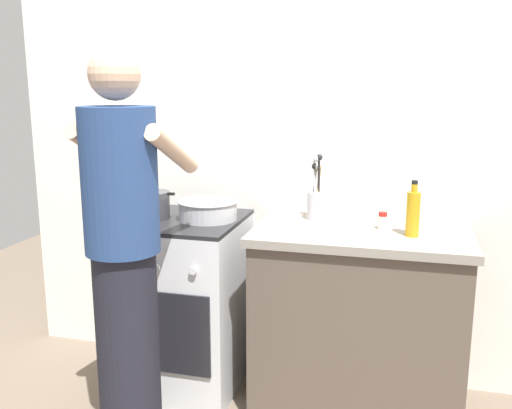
{
  "coord_description": "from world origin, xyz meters",
  "views": [
    {
      "loc": [
        0.72,
        -2.42,
        1.56
      ],
      "look_at": [
        0.05,
        0.12,
        1.0
      ],
      "focal_mm": 39.42,
      "sensor_mm": 36.0,
      "label": 1
    }
  ],
  "objects_px": {
    "mixing_bowl": "(208,209)",
    "spice_bottle": "(383,221)",
    "pot": "(153,205)",
    "person": "(124,260)",
    "utensil_crock": "(317,200)",
    "stove_range": "(183,303)",
    "oil_bottle": "(413,213)"
  },
  "relations": [
    {
      "from": "stove_range",
      "to": "pot",
      "type": "height_order",
      "value": "pot"
    },
    {
      "from": "pot",
      "to": "person",
      "type": "distance_m",
      "value": 0.59
    },
    {
      "from": "utensil_crock",
      "to": "spice_bottle",
      "type": "xyz_separation_m",
      "value": [
        0.33,
        -0.12,
        -0.06
      ]
    },
    {
      "from": "spice_bottle",
      "to": "stove_range",
      "type": "bearing_deg",
      "value": -177.67
    },
    {
      "from": "pot",
      "to": "mixing_bowl",
      "type": "xyz_separation_m",
      "value": [
        0.28,
        0.04,
        -0.01
      ]
    },
    {
      "from": "spice_bottle",
      "to": "oil_bottle",
      "type": "bearing_deg",
      "value": -33.96
    },
    {
      "from": "stove_range",
      "to": "spice_bottle",
      "type": "relative_size",
      "value": 11.08
    },
    {
      "from": "stove_range",
      "to": "person",
      "type": "xyz_separation_m",
      "value": [
        -0.01,
        -0.59,
        0.41
      ]
    },
    {
      "from": "utensil_crock",
      "to": "person",
      "type": "distance_m",
      "value": 1.01
    },
    {
      "from": "mixing_bowl",
      "to": "pot",
      "type": "bearing_deg",
      "value": -171.24
    },
    {
      "from": "mixing_bowl",
      "to": "spice_bottle",
      "type": "bearing_deg",
      "value": 1.49
    },
    {
      "from": "stove_range",
      "to": "utensil_crock",
      "type": "relative_size",
      "value": 2.73
    },
    {
      "from": "mixing_bowl",
      "to": "oil_bottle",
      "type": "distance_m",
      "value": 0.99
    },
    {
      "from": "spice_bottle",
      "to": "person",
      "type": "bearing_deg",
      "value": -147.81
    },
    {
      "from": "mixing_bowl",
      "to": "spice_bottle",
      "type": "height_order",
      "value": "mixing_bowl"
    },
    {
      "from": "mixing_bowl",
      "to": "oil_bottle",
      "type": "relative_size",
      "value": 1.21
    },
    {
      "from": "mixing_bowl",
      "to": "person",
      "type": "distance_m",
      "value": 0.63
    },
    {
      "from": "pot",
      "to": "spice_bottle",
      "type": "relative_size",
      "value": 2.93
    },
    {
      "from": "spice_bottle",
      "to": "person",
      "type": "relative_size",
      "value": 0.05
    },
    {
      "from": "mixing_bowl",
      "to": "oil_bottle",
      "type": "height_order",
      "value": "oil_bottle"
    },
    {
      "from": "pot",
      "to": "person",
      "type": "height_order",
      "value": "person"
    },
    {
      "from": "mixing_bowl",
      "to": "spice_bottle",
      "type": "relative_size",
      "value": 3.74
    },
    {
      "from": "stove_range",
      "to": "mixing_bowl",
      "type": "xyz_separation_m",
      "value": [
        0.14,
        0.02,
        0.5
      ]
    },
    {
      "from": "pot",
      "to": "mixing_bowl",
      "type": "relative_size",
      "value": 0.78
    },
    {
      "from": "utensil_crock",
      "to": "person",
      "type": "height_order",
      "value": "person"
    },
    {
      "from": "utensil_crock",
      "to": "oil_bottle",
      "type": "bearing_deg",
      "value": -24.08
    },
    {
      "from": "person",
      "to": "utensil_crock",
      "type": "bearing_deg",
      "value": 47.96
    },
    {
      "from": "pot",
      "to": "person",
      "type": "xyz_separation_m",
      "value": [
        0.13,
        -0.56,
        -0.11
      ]
    },
    {
      "from": "stove_range",
      "to": "person",
      "type": "height_order",
      "value": "person"
    },
    {
      "from": "spice_bottle",
      "to": "utensil_crock",
      "type": "bearing_deg",
      "value": 160.43
    },
    {
      "from": "stove_range",
      "to": "pot",
      "type": "relative_size",
      "value": 3.78
    },
    {
      "from": "oil_bottle",
      "to": "spice_bottle",
      "type": "bearing_deg",
      "value": 146.04
    }
  ]
}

